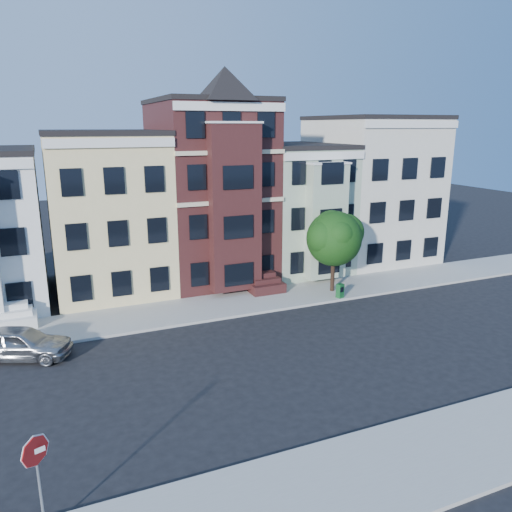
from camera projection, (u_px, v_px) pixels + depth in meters
name	position (u px, v px, depth m)	size (l,w,h in m)	color
ground	(308.00, 358.00, 23.43)	(120.00, 120.00, 0.00)	black
far_sidewalk	(245.00, 302.00, 30.52)	(60.00, 4.00, 0.15)	#9E9B93
near_sidewalk	(427.00, 457.00, 16.29)	(60.00, 4.00, 0.15)	#9E9B93
house_yellow	(107.00, 214.00, 32.39)	(7.00, 9.00, 10.00)	beige
house_brown	(210.00, 193.00, 34.80)	(7.00, 9.00, 12.00)	#381817
house_green	(292.00, 208.00, 37.65)	(6.00, 9.00, 9.00)	#9DAF94
house_cream	(370.00, 191.00, 40.06)	(8.00, 9.00, 11.00)	beige
street_tree	(334.00, 242.00, 31.65)	(5.56, 5.56, 6.47)	#17470F
parked_car	(20.00, 343.00, 23.15)	(1.84, 4.58, 1.56)	#989A9F
newspaper_box	(340.00, 291.00, 31.06)	(0.40, 0.35, 0.88)	#165825
stop_sign	(39.00, 478.00, 12.88)	(0.88, 0.12, 3.20)	red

